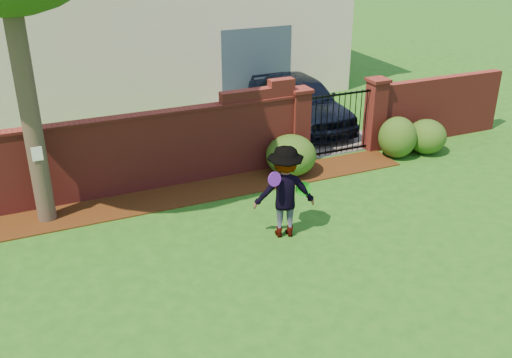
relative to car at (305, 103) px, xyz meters
name	(u,v)px	position (x,y,z in m)	size (l,w,h in m)	color
ground	(282,265)	(-3.75, -6.20, -0.74)	(80.00, 80.00, 0.01)	#225A16
mulch_bed	(175,196)	(-4.70, -2.86, -0.72)	(11.10, 1.08, 0.03)	#371B0A
brick_wall	(116,155)	(-5.76, -2.20, 0.20)	(8.70, 0.31, 2.16)	maroon
brick_wall_return	(437,108)	(2.85, -2.20, 0.12)	(4.00, 0.25, 1.70)	maroon
pillar_left	(299,126)	(-1.35, -2.20, 0.23)	(0.50, 0.50, 1.88)	maroon
pillar_right	(375,114)	(0.85, -2.20, 0.23)	(0.50, 0.50, 1.88)	maroon
iron_gate	(338,123)	(-0.25, -2.20, 0.12)	(1.78, 0.03, 1.60)	black
driveway	(270,111)	(-0.25, 1.80, -0.73)	(3.20, 8.00, 0.01)	slate
car	(305,103)	(0.00, 0.00, 0.00)	(1.73, 4.29, 1.46)	black
paper_notice	(37,154)	(-7.35, -2.99, 0.77)	(0.20, 0.01, 0.28)	white
shrub_left	(291,155)	(-1.85, -2.79, -0.25)	(1.18, 1.18, 0.96)	#1F4B16
shrub_middle	(397,137)	(1.08, -2.89, -0.21)	(0.95, 0.95, 1.05)	#1F4B16
shrub_right	(427,137)	(1.94, -2.97, -0.29)	(0.99, 0.99, 0.88)	#1F4B16
man	(285,193)	(-3.26, -5.28, 0.17)	(1.17, 0.67, 1.81)	gray
frisbee_purple	(275,179)	(-3.57, -5.47, 0.59)	(0.27, 0.27, 0.03)	#681BAD
frisbee_green	(303,189)	(-2.94, -5.41, 0.25)	(0.29, 0.29, 0.03)	#18BA1A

